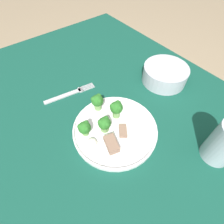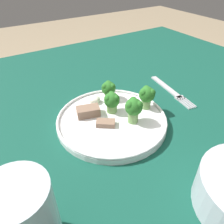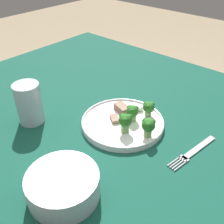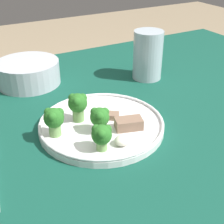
# 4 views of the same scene
# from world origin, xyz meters

# --- Properties ---
(ground_plane) EXTENTS (8.00, 8.00, 0.00)m
(ground_plane) POSITION_xyz_m (0.00, 0.00, 0.00)
(ground_plane) COLOR #9E896B
(table) EXTENTS (1.32, 0.97, 0.76)m
(table) POSITION_xyz_m (0.00, 0.00, 0.66)
(table) COLOR #114738
(table) RESTS_ON ground_plane
(dinner_plate) EXTENTS (0.24, 0.24, 0.02)m
(dinner_plate) POSITION_xyz_m (-0.02, 0.04, 0.77)
(dinner_plate) COLOR white
(dinner_plate) RESTS_ON table
(fork) EXTENTS (0.05, 0.18, 0.00)m
(fork) POSITION_xyz_m (-0.23, 0.01, 0.76)
(fork) COLOR #B2B2B7
(fork) RESTS_ON table
(cream_bowl) EXTENTS (0.15, 0.15, 0.06)m
(cream_bowl) POSITION_xyz_m (-0.08, 0.31, 0.79)
(cream_bowl) COLOR #B7BCC6
(cream_bowl) RESTS_ON table
(drinking_glass) EXTENTS (0.07, 0.07, 0.12)m
(drinking_glass) POSITION_xyz_m (0.19, 0.20, 0.81)
(drinking_glass) COLOR #B2C1CC
(drinking_glass) RESTS_ON table
(broccoli_floret_near_rim_left) EXTENTS (0.04, 0.03, 0.05)m
(broccoli_floret_near_rim_left) POSITION_xyz_m (-0.04, 0.02, 0.80)
(broccoli_floret_near_rim_left) COLOR #709E56
(broccoli_floret_near_rim_left) RESTS_ON dinner_plate
(broccoli_floret_center_left) EXTENTS (0.04, 0.03, 0.05)m
(broccoli_floret_center_left) POSITION_xyz_m (-0.06, -0.03, 0.80)
(broccoli_floret_center_left) COLOR #709E56
(broccoli_floret_center_left) RESTS_ON dinner_plate
(broccoli_floret_back_left) EXTENTS (0.04, 0.04, 0.06)m
(broccoli_floret_back_left) POSITION_xyz_m (-0.06, 0.07, 0.81)
(broccoli_floret_back_left) COLOR #709E56
(broccoli_floret_back_left) RESTS_ON dinner_plate
(broccoli_floret_front_left) EXTENTS (0.04, 0.04, 0.05)m
(broccoli_floret_front_left) POSITION_xyz_m (-0.11, 0.05, 0.80)
(broccoli_floret_front_left) COLOR #709E56
(broccoli_floret_front_left) RESTS_ON dinner_plate
(meat_slice_front_slice) EXTENTS (0.06, 0.04, 0.02)m
(meat_slice_front_slice) POSITION_xyz_m (0.01, -0.00, 0.78)
(meat_slice_front_slice) COLOR #846651
(meat_slice_front_slice) RESTS_ON dinner_plate
(meat_slice_middle_slice) EXTENTS (0.04, 0.04, 0.01)m
(meat_slice_middle_slice) POSITION_xyz_m (-0.00, 0.05, 0.78)
(meat_slice_middle_slice) COLOR #846651
(meat_slice_middle_slice) RESTS_ON dinner_plate
(sauce_dollop) EXTENTS (0.03, 0.03, 0.02)m
(sauce_dollop) POSITION_xyz_m (-0.02, -0.04, 0.78)
(sauce_dollop) COLOR silver
(sauce_dollop) RESTS_ON dinner_plate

